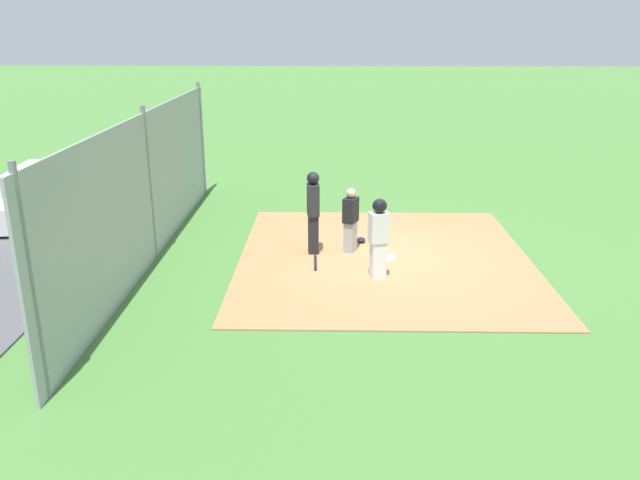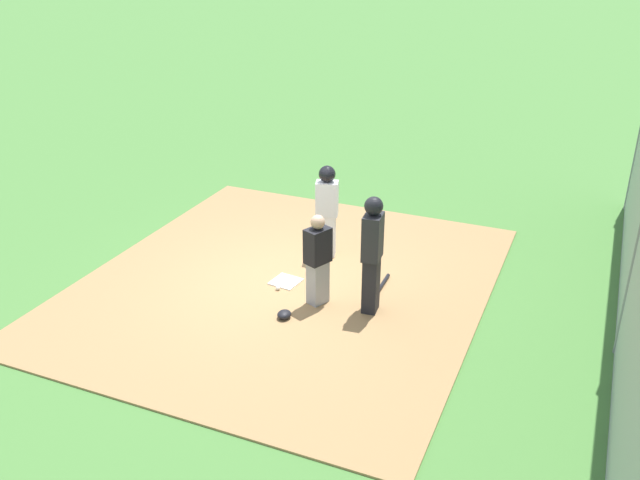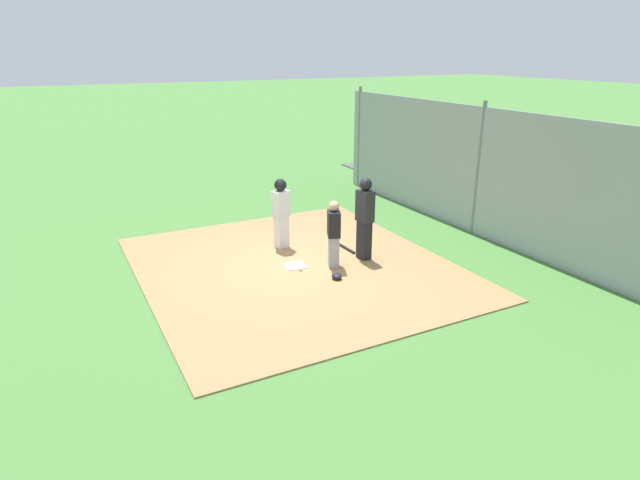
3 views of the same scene
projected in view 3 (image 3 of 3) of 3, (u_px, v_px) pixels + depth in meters
The scene contains 12 objects.
ground_plane at pixel (295, 267), 11.66m from camera, with size 140.00×140.00×0.00m, color #477A38.
dirt_infield at pixel (295, 267), 11.66m from camera, with size 7.20×6.40×0.03m, color #9E774C.
home_plate at pixel (295, 266), 11.65m from camera, with size 0.44×0.44×0.02m, color white.
catcher at pixel (334, 234), 11.39m from camera, with size 0.45×0.39×1.48m.
umpire at pixel (365, 216), 11.75m from camera, with size 0.40×0.30×1.86m.
runner at pixel (281, 209), 12.44m from camera, with size 0.36×0.44×1.67m.
baseball_bat at pixel (345, 247), 12.66m from camera, with size 0.06×0.06×0.83m, color black.
catcher_mask at pixel (337, 276), 10.97m from camera, with size 0.24×0.20×0.12m, color black.
baseball at pixel (301, 269), 11.39m from camera, with size 0.07×0.07×0.07m, color white.
backstop_fence at pixel (478, 172), 13.35m from camera, with size 12.00×0.10×3.35m.
parking_lot at pixel (571, 212), 15.55m from camera, with size 18.00×5.20×0.04m, color #515156.
parked_car_red at pixel (504, 168), 18.45m from camera, with size 4.42×2.40×1.28m.
Camera 3 is at (-9.80, 4.50, 4.52)m, focal length 29.85 mm.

